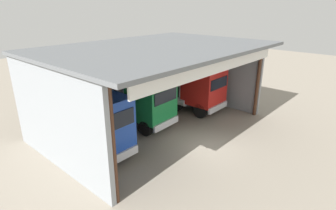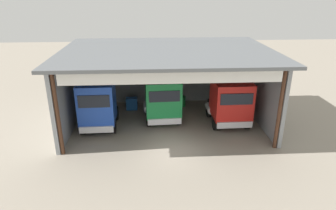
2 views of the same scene
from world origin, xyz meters
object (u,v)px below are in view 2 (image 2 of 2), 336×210
(truck_red_right_bay, at_px, (230,101))
(tool_cart, at_px, (132,104))
(truck_green_left_bay, at_px, (162,99))
(oil_drum, at_px, (182,101))
(truck_blue_center_left_bay, at_px, (98,105))

(truck_red_right_bay, xyz_separation_m, tool_cart, (-7.25, 3.39, -1.33))
(truck_green_left_bay, relative_size, truck_red_right_bay, 0.93)
(oil_drum, bearing_deg, truck_red_right_bay, -51.76)
(truck_green_left_bay, distance_m, tool_cart, 3.76)
(oil_drum, xyz_separation_m, tool_cart, (-4.23, -0.44, 0.06))
(oil_drum, bearing_deg, truck_green_left_bay, -120.95)
(oil_drum, relative_size, tool_cart, 0.88)
(truck_blue_center_left_bay, xyz_separation_m, oil_drum, (6.35, 4.02, -1.44))
(truck_blue_center_left_bay, height_order, truck_green_left_bay, truck_blue_center_left_bay)
(truck_blue_center_left_bay, height_order, truck_red_right_bay, truck_blue_center_left_bay)
(truck_red_right_bay, distance_m, oil_drum, 5.08)
(truck_green_left_bay, bearing_deg, truck_blue_center_left_bay, 10.03)
(truck_blue_center_left_bay, height_order, tool_cart, truck_blue_center_left_bay)
(truck_red_right_bay, bearing_deg, oil_drum, -52.59)
(truck_blue_center_left_bay, bearing_deg, oil_drum, -148.86)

